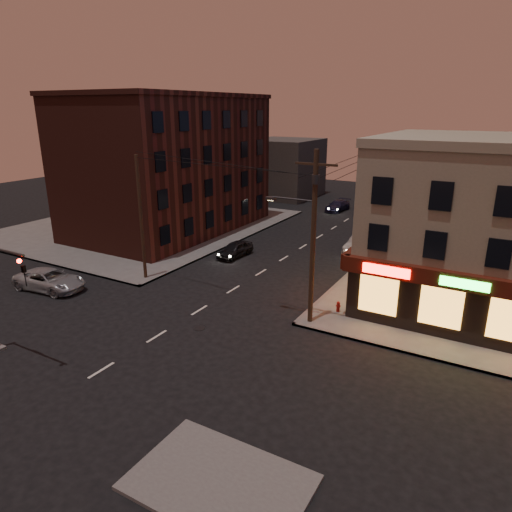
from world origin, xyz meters
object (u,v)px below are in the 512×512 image
Objects in this scene: suv_cross at (50,280)px; sedan_near at (235,249)px; sedan_far at (338,206)px; sedan_mid at (360,244)px; fire_hydrant at (338,306)px.

suv_cross is 1.34× the size of sedan_near.
suv_cross is 1.17× the size of sedan_far.
sedan_mid is (16.14, 19.41, 0.00)m from suv_cross.
fire_hydrant is at bearing -25.44° from sedan_near.
sedan_near is 5.63× the size of fire_hydrant.
sedan_near is 11.06m from sedan_mid.
sedan_near reaches higher than sedan_far.
fire_hydrant is (18.96, 6.26, -0.20)m from suv_cross.
sedan_mid is at bearing -46.04° from suv_cross.
fire_hydrant is (10.38, -28.29, -0.12)m from sedan_far.
sedan_mid is at bearing 102.09° from fire_hydrant.
suv_cross reaches higher than fire_hydrant.
suv_cross reaches higher than sedan_near.
sedan_far reaches higher than fire_hydrant.
sedan_mid is 16.92m from sedan_far.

